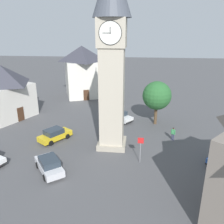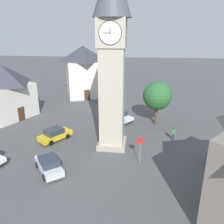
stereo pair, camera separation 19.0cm
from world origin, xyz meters
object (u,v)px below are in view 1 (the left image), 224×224
(car_red_corner, at_px, (119,116))
(pedestrian, at_px, (173,133))
(car_blue_kerb, at_px, (55,135))
(clock_tower, at_px, (112,42))
(tree, at_px, (157,96))
(road_sign, at_px, (141,146))
(building_terrace_right, at_px, (83,71))
(building_shop_left, at_px, (3,91))
(car_white_side, at_px, (49,165))
(car_black_far, at_px, (224,156))

(car_red_corner, bearing_deg, pedestrian, 140.89)
(car_blue_kerb, bearing_deg, pedestrian, -173.15)
(clock_tower, height_order, tree, clock_tower)
(car_blue_kerb, relative_size, tree, 0.69)
(road_sign, bearing_deg, building_terrace_right, -64.77)
(tree, bearing_deg, building_shop_left, -0.58)
(car_blue_kerb, xyz_separation_m, car_red_corner, (-7.37, -7.54, 0.00))
(car_white_side, relative_size, car_black_far, 1.02)
(car_black_far, height_order, building_shop_left, building_shop_left)
(car_white_side, xyz_separation_m, building_terrace_right, (3.31, -28.00, 4.42))
(car_black_far, relative_size, building_terrace_right, 0.41)
(clock_tower, xyz_separation_m, road_sign, (-3.28, 3.35, -9.86))
(clock_tower, distance_m, road_sign, 10.92)
(car_black_far, bearing_deg, road_sign, 6.43)
(clock_tower, bearing_deg, tree, -126.13)
(car_blue_kerb, xyz_separation_m, road_sign, (-10.47, 3.95, 1.14))
(building_shop_left, relative_size, road_sign, 3.40)
(building_terrace_right, bearing_deg, building_shop_left, 57.69)
(car_red_corner, relative_size, building_terrace_right, 0.42)
(pedestrian, distance_m, tree, 6.37)
(clock_tower, relative_size, car_black_far, 4.81)
(building_shop_left, height_order, road_sign, building_shop_left)
(tree, bearing_deg, building_terrace_right, -45.67)
(building_shop_left, bearing_deg, car_white_side, 131.80)
(car_blue_kerb, height_order, building_terrace_right, building_terrace_right)
(clock_tower, bearing_deg, road_sign, 134.39)
(car_white_side, distance_m, road_sign, 9.10)
(building_terrace_right, bearing_deg, car_blue_kerb, 93.92)
(clock_tower, distance_m, building_terrace_right, 24.51)
(clock_tower, xyz_separation_m, pedestrian, (-7.31, -2.34, -10.75))
(car_white_side, relative_size, road_sign, 1.53)
(car_red_corner, bearing_deg, clock_tower, 88.73)
(clock_tower, height_order, car_blue_kerb, clock_tower)
(tree, bearing_deg, car_black_far, 122.49)
(car_black_far, relative_size, road_sign, 1.49)
(car_white_side, height_order, road_sign, road_sign)
(car_red_corner, distance_m, pedestrian, 9.19)
(building_shop_left, xyz_separation_m, building_terrace_right, (-9.00, -14.23, 0.99))
(car_red_corner, xyz_separation_m, pedestrian, (-7.13, 5.80, 0.25))
(car_white_side, relative_size, building_shop_left, 0.45)
(car_blue_kerb, bearing_deg, car_red_corner, -134.35)
(clock_tower, height_order, car_white_side, clock_tower)
(pedestrian, relative_size, building_shop_left, 0.18)
(car_blue_kerb, distance_m, building_shop_left, 13.13)
(tree, bearing_deg, car_blue_kerb, 28.61)
(tree, bearing_deg, car_red_corner, -6.76)
(building_terrace_right, bearing_deg, car_red_corner, 122.55)
(clock_tower, distance_m, car_blue_kerb, 13.15)
(building_terrace_right, bearing_deg, road_sign, 115.23)
(tree, relative_size, road_sign, 2.25)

